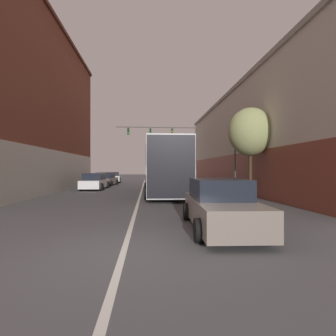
{
  "coord_description": "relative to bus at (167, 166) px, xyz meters",
  "views": [
    {
      "loc": [
        0.53,
        -5.63,
        1.8
      ],
      "look_at": [
        1.9,
        12.34,
        1.86
      ],
      "focal_mm": 28.0,
      "sensor_mm": 36.0,
      "label": 1
    }
  ],
  "objects": [
    {
      "name": "ground_plane",
      "position": [
        -1.86,
        -12.96,
        -2.02
      ],
      "size": [
        160.0,
        160.0,
        0.0
      ],
      "primitive_type": "plane",
      "color": "#4C4C4F"
    },
    {
      "name": "lane_center_line",
      "position": [
        -1.86,
        2.07,
        -2.01
      ],
      "size": [
        0.14,
        42.04,
        0.01
      ],
      "color": "silver",
      "rests_on": "ground_plane"
    },
    {
      "name": "building_left_brick",
      "position": [
        -12.09,
        3.12,
        4.81
      ],
      "size": [
        7.81,
        21.92,
        13.42
      ],
      "color": "brown",
      "rests_on": "ground_plane"
    },
    {
      "name": "building_right_storefront",
      "position": [
        8.63,
        4.7,
        2.34
      ],
      "size": [
        6.32,
        30.03,
        8.5
      ],
      "color": "beige",
      "rests_on": "ground_plane"
    },
    {
      "name": "bus",
      "position": [
        0.0,
        0.0,
        0.0
      ],
      "size": [
        3.12,
        10.82,
        3.6
      ],
      "rotation": [
        0.0,
        0.0,
        1.54
      ],
      "color": "#B7B7BC",
      "rests_on": "ground_plane"
    },
    {
      "name": "hatchback_foreground",
      "position": [
        0.83,
        -10.83,
        -1.32
      ],
      "size": [
        2.08,
        4.6,
        1.49
      ],
      "rotation": [
        0.0,
        0.0,
        1.53
      ],
      "color": "slate",
      "rests_on": "ground_plane"
    },
    {
      "name": "parked_car_left_near",
      "position": [
        -6.0,
        4.8,
        -1.34
      ],
      "size": [
        2.05,
        4.67,
        1.43
      ],
      "rotation": [
        0.0,
        0.0,
        1.54
      ],
      "color": "silver",
      "rests_on": "ground_plane"
    },
    {
      "name": "parked_car_left_mid",
      "position": [
        -5.95,
        16.05,
        -1.35
      ],
      "size": [
        2.35,
        4.29,
        1.38
      ],
      "rotation": [
        0.0,
        0.0,
        1.71
      ],
      "color": "silver",
      "rests_on": "ground_plane"
    },
    {
      "name": "parked_car_left_far",
      "position": [
        -5.92,
        10.35,
        -1.35
      ],
      "size": [
        2.33,
        4.36,
        1.42
      ],
      "rotation": [
        0.0,
        0.0,
        1.46
      ],
      "color": "slate",
      "rests_on": "ground_plane"
    },
    {
      "name": "traffic_signal_gantry",
      "position": [
        1.31,
        13.07,
        3.33
      ],
      "size": [
        9.74,
        0.36,
        7.14
      ],
      "color": "#514C47",
      "rests_on": "ground_plane"
    },
    {
      "name": "street_lamp",
      "position": [
        4.84,
        -0.39,
        0.64
      ],
      "size": [
        0.32,
        0.32,
        4.55
      ],
      "color": "#47474C",
      "rests_on": "ground_plane"
    },
    {
      "name": "street_tree_near",
      "position": [
        4.8,
        -3.27,
        2.0
      ],
      "size": [
        2.64,
        2.37,
        5.48
      ],
      "color": "#3D2D1E",
      "rests_on": "ground_plane"
    }
  ]
}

